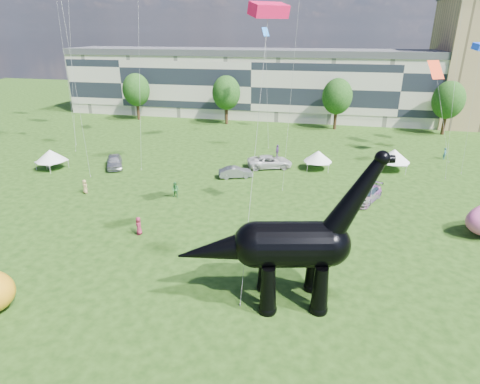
# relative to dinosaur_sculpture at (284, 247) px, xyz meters

# --- Properties ---
(ground) EXTENTS (220.00, 220.00, 0.00)m
(ground) POSITION_rel_dinosaur_sculpture_xyz_m (-4.71, -2.00, -4.04)
(ground) COLOR #16330C
(ground) RESTS_ON ground
(terrace_row) EXTENTS (78.00, 11.00, 12.00)m
(terrace_row) POSITION_rel_dinosaur_sculpture_xyz_m (-12.71, 60.00, 1.96)
(terrace_row) COLOR beige
(terrace_row) RESTS_ON ground
(tree_far_left) EXTENTS (5.20, 5.20, 9.44)m
(tree_far_left) POSITION_rel_dinosaur_sculpture_xyz_m (-34.71, 51.00, 2.25)
(tree_far_left) COLOR #382314
(tree_far_left) RESTS_ON ground
(tree_mid_left) EXTENTS (5.20, 5.20, 9.44)m
(tree_mid_left) POSITION_rel_dinosaur_sculpture_xyz_m (-16.71, 51.00, 2.25)
(tree_mid_left) COLOR #382314
(tree_mid_left) RESTS_ON ground
(tree_mid_right) EXTENTS (5.20, 5.20, 9.44)m
(tree_mid_right) POSITION_rel_dinosaur_sculpture_xyz_m (3.29, 51.00, 2.25)
(tree_mid_right) COLOR #382314
(tree_mid_right) RESTS_ON ground
(tree_far_right) EXTENTS (5.20, 5.20, 9.44)m
(tree_far_right) POSITION_rel_dinosaur_sculpture_xyz_m (21.29, 51.00, 2.25)
(tree_far_right) COLOR #382314
(tree_far_right) RESTS_ON ground
(dinosaur_sculpture) EXTENTS (13.11, 4.96, 10.70)m
(dinosaur_sculpture) POSITION_rel_dinosaur_sculpture_xyz_m (0.00, 0.00, 0.00)
(dinosaur_sculpture) COLOR black
(dinosaur_sculpture) RESTS_ON ground
(car_silver) EXTENTS (3.98, 5.13, 1.63)m
(car_silver) POSITION_rel_dinosaur_sculpture_xyz_m (-24.54, 22.73, -3.22)
(car_silver) COLOR #ACADB0
(car_silver) RESTS_ON ground
(car_grey) EXTENTS (4.30, 2.80, 1.34)m
(car_grey) POSITION_rel_dinosaur_sculpture_xyz_m (-8.35, 22.44, -3.37)
(car_grey) COLOR slate
(car_grey) RESTS_ON ground
(car_white) EXTENTS (6.30, 4.34, 1.60)m
(car_white) POSITION_rel_dinosaur_sculpture_xyz_m (-4.87, 27.01, -3.24)
(car_white) COLOR silver
(car_white) RESTS_ON ground
(car_dark) EXTENTS (4.16, 5.70, 1.53)m
(car_dark) POSITION_rel_dinosaur_sculpture_xyz_m (6.48, 18.38, -3.27)
(car_dark) COLOR #595960
(car_dark) RESTS_ON ground
(gazebo_near) EXTENTS (3.80, 3.80, 2.47)m
(gazebo_near) POSITION_rel_dinosaur_sculpture_xyz_m (1.18, 27.75, -2.31)
(gazebo_near) COLOR white
(gazebo_near) RESTS_ON ground
(gazebo_far) EXTENTS (4.15, 4.15, 2.77)m
(gazebo_far) POSITION_rel_dinosaur_sculpture_xyz_m (10.52, 29.38, -2.09)
(gazebo_far) COLOR white
(gazebo_far) RESTS_ON ground
(gazebo_left) EXTENTS (4.60, 4.60, 2.57)m
(gazebo_left) POSITION_rel_dinosaur_sculpture_xyz_m (-32.06, 20.48, -2.23)
(gazebo_left) COLOR white
(gazebo_left) RESTS_ON ground
(visitors) EXTENTS (51.33, 47.39, 1.78)m
(visitors) POSITION_rel_dinosaur_sculpture_xyz_m (-10.99, 12.03, -3.19)
(visitors) COLOR #294A98
(visitors) RESTS_ON ground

